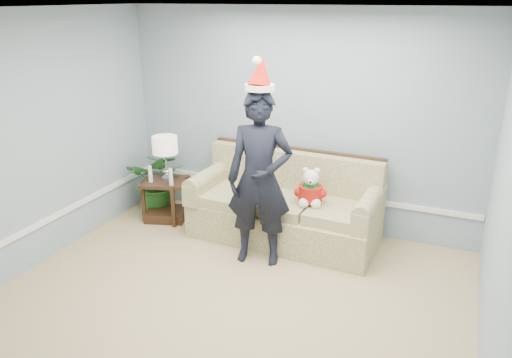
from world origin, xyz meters
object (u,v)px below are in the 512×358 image
object	(u,v)px
houseplant	(159,181)
teddy_bear	(310,191)
sofa	(286,209)
table_lamp	(165,147)
side_table	(166,204)
man	(260,179)

from	to	relation	value
houseplant	teddy_bear	world-z (taller)	teddy_bear
sofa	table_lamp	size ratio (longest dim) A/B	3.90
teddy_bear	side_table	bearing A→B (deg)	164.50
sofa	table_lamp	xyz separation A→B (m)	(-1.62, -0.09, 0.62)
side_table	teddy_bear	size ratio (longest dim) A/B	1.52
table_lamp	teddy_bear	world-z (taller)	table_lamp
table_lamp	man	xyz separation A→B (m)	(1.55, -0.57, -0.03)
sofa	houseplant	size ratio (longest dim) A/B	2.57
houseplant	man	bearing A→B (deg)	-22.09
side_table	table_lamp	xyz separation A→B (m)	(0.01, 0.05, 0.77)
man	houseplant	bearing A→B (deg)	145.58
sofa	man	bearing A→B (deg)	-94.24
man	sofa	bearing A→B (deg)	71.43
side_table	houseplant	xyz separation A→B (m)	(-0.23, 0.20, 0.22)
teddy_bear	man	bearing A→B (deg)	-144.37
houseplant	man	size ratio (longest dim) A/B	0.46
houseplant	teddy_bear	xyz separation A→B (m)	(2.20, -0.22, 0.27)
table_lamp	sofa	bearing A→B (deg)	3.04
houseplant	table_lamp	bearing A→B (deg)	-33.42
side_table	man	bearing A→B (deg)	-18.50
table_lamp	teddy_bear	size ratio (longest dim) A/B	1.29
teddy_bear	houseplant	bearing A→B (deg)	159.29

